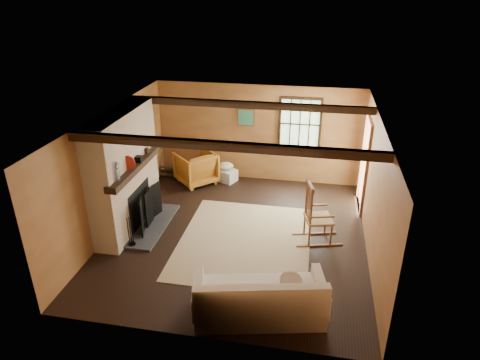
% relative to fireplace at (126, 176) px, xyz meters
% --- Properties ---
extents(ground, '(5.50, 5.50, 0.00)m').
position_rel_fireplace_xyz_m(ground, '(2.23, 0.00, -1.10)').
color(ground, black).
rests_on(ground, ground).
extents(room_envelope, '(5.02, 5.52, 2.44)m').
position_rel_fireplace_xyz_m(room_envelope, '(2.45, 0.26, 0.53)').
color(room_envelope, '#A7703B').
rests_on(room_envelope, ground).
extents(fireplace, '(1.02, 2.30, 2.40)m').
position_rel_fireplace_xyz_m(fireplace, '(0.00, 0.00, 0.00)').
color(fireplace, brown).
rests_on(fireplace, ground).
extents(rug, '(2.50, 3.00, 0.01)m').
position_rel_fireplace_xyz_m(rug, '(2.43, -0.20, -1.10)').
color(rug, tan).
rests_on(rug, ground).
extents(rocking_chair, '(0.98, 0.68, 1.24)m').
position_rel_fireplace_xyz_m(rocking_chair, '(3.75, 0.09, -0.58)').
color(rocking_chair, '#A77951').
rests_on(rocking_chair, ground).
extents(sofa, '(2.09, 1.26, 0.79)m').
position_rel_fireplace_xyz_m(sofa, '(3.00, -2.16, -0.82)').
color(sofa, white).
rests_on(sofa, ground).
extents(firewood_pile, '(0.71, 0.13, 0.26)m').
position_rel_fireplace_xyz_m(firewood_pile, '(0.13, 2.40, -0.97)').
color(firewood_pile, brown).
rests_on(firewood_pile, ground).
extents(laundry_basket, '(0.61, 0.55, 0.30)m').
position_rel_fireplace_xyz_m(laundry_basket, '(1.47, 2.46, -0.95)').
color(laundry_basket, silver).
rests_on(laundry_basket, ground).
extents(basket_pillow, '(0.47, 0.43, 0.20)m').
position_rel_fireplace_xyz_m(basket_pillow, '(1.47, 2.46, -0.70)').
color(basket_pillow, white).
rests_on(basket_pillow, laundry_basket).
extents(armchair, '(1.23, 1.23, 0.80)m').
position_rel_fireplace_xyz_m(armchair, '(0.77, 2.22, -0.70)').
color(armchair, '#BF6026').
rests_on(armchair, ground).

